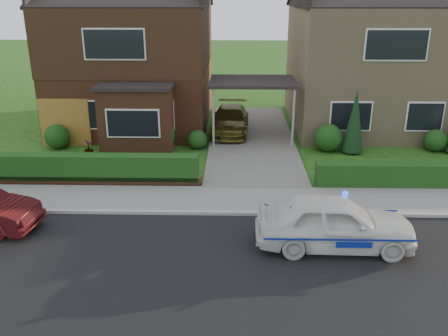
{
  "coord_description": "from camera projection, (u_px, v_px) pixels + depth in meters",
  "views": [
    {
      "loc": [
        -0.78,
        -10.06,
        6.41
      ],
      "look_at": [
        -1.1,
        3.5,
        1.37
      ],
      "focal_mm": 38.0,
      "sensor_mm": 36.0,
      "label": 1
    }
  ],
  "objects": [
    {
      "name": "potted_plant_a",
      "position": [
        10.0,
        167.0,
        17.33
      ],
      "size": [
        0.45,
        0.34,
        0.8
      ],
      "primitive_type": "imported",
      "rotation": [
        0.0,
        0.0,
        0.14
      ],
      "color": "gray",
      "rests_on": "ground"
    },
    {
      "name": "carport_link",
      "position": [
        253.0,
        83.0,
        20.99
      ],
      "size": [
        3.8,
        3.0,
        2.77
      ],
      "color": "black",
      "rests_on": "ground"
    },
    {
      "name": "shrub_left_mid",
      "position": [
        159.0,
        136.0,
        20.22
      ],
      "size": [
        1.32,
        1.32,
        1.32
      ],
      "primitive_type": "sphere",
      "color": "#173611",
      "rests_on": "ground"
    },
    {
      "name": "police_car",
      "position": [
        335.0,
        223.0,
        12.48
      ],
      "size": [
        3.82,
        4.19,
        1.58
      ],
      "rotation": [
        0.0,
        0.0,
        1.55
      ],
      "color": "silver",
      "rests_on": "ground"
    },
    {
      "name": "garage_door",
      "position": [
        65.0,
        122.0,
        20.8
      ],
      "size": [
        2.2,
        0.1,
        2.1
      ],
      "primitive_type": "cube",
      "color": "brown",
      "rests_on": "ground"
    },
    {
      "name": "hedge_right",
      "position": [
        423.0,
        188.0,
        16.53
      ],
      "size": [
        7.5,
        0.55,
        0.8
      ],
      "primitive_type": "cube",
      "color": "#173611",
      "rests_on": "ground"
    },
    {
      "name": "driveway_car",
      "position": [
        230.0,
        120.0,
        22.52
      ],
      "size": [
        1.88,
        4.24,
        1.21
      ],
      "primitive_type": "imported",
      "rotation": [
        0.0,
        0.0,
        -0.04
      ],
      "color": "brown",
      "rests_on": "driveway"
    },
    {
      "name": "conifer_a",
      "position": [
        354.0,
        123.0,
        19.72
      ],
      "size": [
        0.9,
        0.9,
        2.6
      ],
      "primitive_type": "cone",
      "color": "black",
      "rests_on": "ground"
    },
    {
      "name": "kerb",
      "position": [
        260.0,
        214.0,
        14.48
      ],
      "size": [
        60.0,
        0.16,
        0.12
      ],
      "primitive_type": "cube",
      "color": "#9E9993",
      "rests_on": "ground"
    },
    {
      "name": "sidewalk",
      "position": [
        258.0,
        200.0,
        15.47
      ],
      "size": [
        60.0,
        2.0,
        0.1
      ],
      "primitive_type": "cube",
      "color": "slate",
      "rests_on": "ground"
    },
    {
      "name": "road",
      "position": [
        265.0,
        270.0,
        11.64
      ],
      "size": [
        60.0,
        6.0,
        0.02
      ],
      "primitive_type": "cube",
      "color": "black",
      "rests_on": "ground"
    },
    {
      "name": "shrub_left_near",
      "position": [
        197.0,
        140.0,
        20.55
      ],
      "size": [
        0.84,
        0.84,
        0.84
      ],
      "primitive_type": "sphere",
      "color": "#173611",
      "rests_on": "ground"
    },
    {
      "name": "dwarf_wall",
      "position": [
        92.0,
        181.0,
        16.68
      ],
      "size": [
        7.7,
        0.25,
        0.36
      ],
      "primitive_type": "cube",
      "color": "brown",
      "rests_on": "ground"
    },
    {
      "name": "ground",
      "position": [
        265.0,
        270.0,
        11.64
      ],
      "size": [
        120.0,
        120.0,
        0.0
      ],
      "primitive_type": "plane",
      "color": "#184512",
      "rests_on": "ground"
    },
    {
      "name": "shrub_left_far",
      "position": [
        57.0,
        137.0,
        20.55
      ],
      "size": [
        1.08,
        1.08,
        1.08
      ],
      "primitive_type": "sphere",
      "color": "#173611",
      "rests_on": "ground"
    },
    {
      "name": "driveway",
      "position": [
        252.0,
        139.0,
        21.93
      ],
      "size": [
        3.8,
        12.0,
        0.12
      ],
      "primitive_type": "cube",
      "color": "#666059",
      "rests_on": "ground"
    },
    {
      "name": "shrub_right_mid",
      "position": [
        436.0,
        140.0,
        20.21
      ],
      "size": [
        0.96,
        0.96,
        0.96
      ],
      "primitive_type": "sphere",
      "color": "#173611",
      "rests_on": "ground"
    },
    {
      "name": "hedge_left",
      "position": [
        94.0,
        184.0,
        16.88
      ],
      "size": [
        7.5,
        0.55,
        0.9
      ],
      "primitive_type": "cube",
      "color": "#173611",
      "rests_on": "ground"
    },
    {
      "name": "house_left",
      "position": [
        135.0,
        48.0,
        23.48
      ],
      "size": [
        7.5,
        9.53,
        7.25
      ],
      "color": "brown",
      "rests_on": "ground"
    },
    {
      "name": "potted_plant_b",
      "position": [
        111.0,
        144.0,
        20.08
      ],
      "size": [
        0.52,
        0.5,
        0.74
      ],
      "primitive_type": "imported",
      "rotation": [
        0.0,
        0.0,
        0.59
      ],
      "color": "gray",
      "rests_on": "ground"
    },
    {
      "name": "shrub_right_near",
      "position": [
        328.0,
        138.0,
        20.17
      ],
      "size": [
        1.2,
        1.2,
        1.2
      ],
      "primitive_type": "sphere",
      "color": "#173611",
      "rests_on": "ground"
    },
    {
      "name": "house_right",
      "position": [
        369.0,
        52.0,
        23.36
      ],
      "size": [
        7.5,
        8.06,
        7.25
      ],
      "color": "tan",
      "rests_on": "ground"
    },
    {
      "name": "potted_plant_c",
      "position": [
        89.0,
        149.0,
        19.56
      ],
      "size": [
        0.44,
        0.44,
        0.69
      ],
      "primitive_type": "imported",
      "rotation": [
        0.0,
        0.0,
        1.72
      ],
      "color": "gray",
      "rests_on": "ground"
    }
  ]
}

